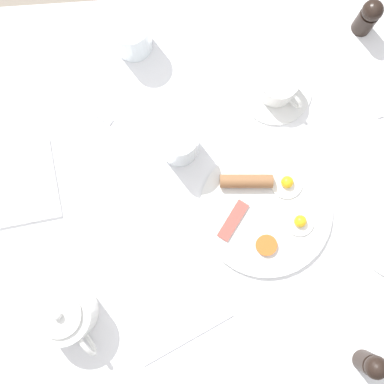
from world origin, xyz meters
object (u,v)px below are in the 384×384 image
teacup_with_saucer_left (278,86)px  knife_by_plate (187,338)px  water_glass_short (132,35)px  pepper_grinder (368,17)px  spoon_for_tea (81,103)px  teapot_near (65,314)px  breakfast_plate (266,208)px  fork_by_plate (367,83)px  salt_grinder (371,365)px  wine_glass_spare (179,142)px  napkin_folded (22,183)px

teacup_with_saucer_left → knife_by_plate: teacup_with_saucer_left is taller
water_glass_short → pepper_grinder: (-0.00, 0.50, 0.01)m
teacup_with_saucer_left → spoon_for_tea: 0.43m
teapot_near → pepper_grinder: (-0.57, 0.67, 0.01)m
breakfast_plate → teacup_with_saucer_left: (-0.26, 0.05, 0.02)m
breakfast_plate → fork_by_plate: 0.36m
pepper_grinder → spoon_for_tea: (0.13, -0.63, -0.05)m
teapot_near → teacup_with_saucer_left: teapot_near is taller
teapot_near → spoon_for_tea: size_ratio=1.31×
salt_grinder → breakfast_plate: bearing=-152.1°
water_glass_short → wine_glass_spare: wine_glass_spare is taller
napkin_folded → spoon_for_tea: bearing=142.1°
wine_glass_spare → pepper_grinder: wine_glass_spare is taller
teacup_with_saucer_left → water_glass_short: (-0.13, -0.30, 0.02)m
fork_by_plate → spoon_for_tea: size_ratio=1.20×
wine_glass_spare → teacup_with_saucer_left: bearing=117.3°
salt_grinder → napkin_folded: salt_grinder is taller
napkin_folded → fork_by_plate: (-0.17, 0.76, -0.00)m
teapot_near → pepper_grinder: 0.88m
teacup_with_saucer_left → knife_by_plate: size_ratio=0.80×
napkin_folded → knife_by_plate: 0.47m
teapot_near → napkin_folded: 0.29m
wine_glass_spare → salt_grinder: size_ratio=1.09×
pepper_grinder → spoon_for_tea: size_ratio=0.76×
teapot_near → knife_by_plate: teapot_near is taller
teapot_near → teacup_with_saucer_left: size_ratio=1.13×
water_glass_short → spoon_for_tea: size_ratio=0.70×
pepper_grinder → wine_glass_spare: bearing=-59.8°
breakfast_plate → teacup_with_saucer_left: teacup_with_saucer_left is taller
fork_by_plate → spoon_for_tea: 0.63m
breakfast_plate → pepper_grinder: (-0.39, 0.25, 0.05)m
wine_glass_spare → napkin_folded: 0.35m
wine_glass_spare → water_glass_short: bearing=-160.5°
wine_glass_spare → fork_by_plate: bearing=105.6°
salt_grinder → napkin_folded: size_ratio=0.55×
breakfast_plate → napkin_folded: 0.52m
teacup_with_saucer_left → wine_glass_spare: bearing=-62.7°
wine_glass_spare → spoon_for_tea: (-0.11, -0.21, -0.05)m
breakfast_plate → water_glass_short: size_ratio=2.95×
wine_glass_spare → napkin_folded: (0.05, -0.34, -0.05)m
teapot_near → teacup_with_saucer_left: (-0.44, 0.46, -0.02)m
water_glass_short → napkin_folded: water_glass_short is taller
fork_by_plate → spoon_for_tea: bearing=-89.8°
napkin_folded → pepper_grinder: bearing=111.5°
breakfast_plate → pepper_grinder: size_ratio=2.70×
teacup_with_saucer_left → fork_by_plate: 0.20m
breakfast_plate → napkin_folded: breakfast_plate is taller
napkin_folded → spoon_for_tea: size_ratio=1.38×
napkin_folded → breakfast_plate: bearing=80.0°
teapot_near → knife_by_plate: (0.07, 0.24, -0.05)m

